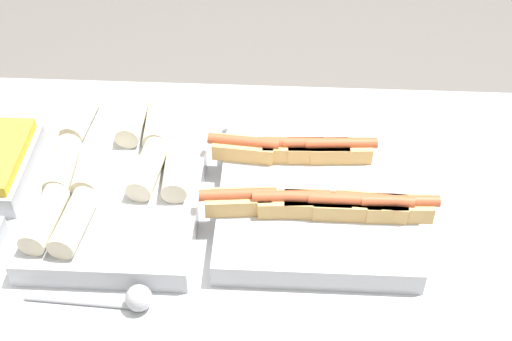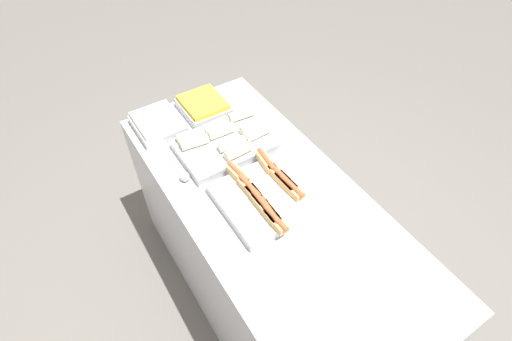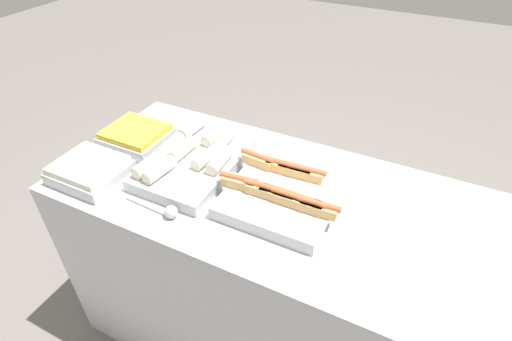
% 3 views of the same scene
% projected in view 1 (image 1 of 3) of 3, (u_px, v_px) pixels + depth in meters
% --- Properties ---
extents(counter, '(1.74, 0.77, 0.94)m').
position_uv_depth(counter, '(302.00, 336.00, 1.74)').
color(counter, '#B7BABF').
rests_on(counter, ground_plane).
extents(tray_hotdogs, '(0.44, 0.44, 0.10)m').
position_uv_depth(tray_hotdogs, '(316.00, 190.00, 1.39)').
color(tray_hotdogs, '#B7BABF').
rests_on(tray_hotdogs, counter).
extents(tray_wraps, '(0.32, 0.48, 0.10)m').
position_uv_depth(tray_wraps, '(119.00, 179.00, 1.41)').
color(tray_wraps, '#B7BABF').
rests_on(tray_wraps, counter).
extents(serving_spoon_near, '(0.23, 0.05, 0.05)m').
position_uv_depth(serving_spoon_near, '(129.00, 299.00, 1.22)').
color(serving_spoon_near, '#B2B5BA').
rests_on(serving_spoon_near, counter).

